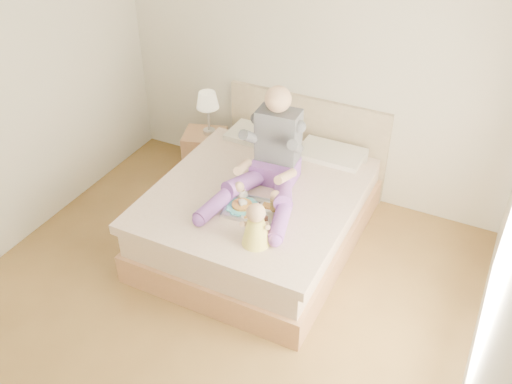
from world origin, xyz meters
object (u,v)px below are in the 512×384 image
at_px(tray, 252,208).
at_px(baby, 256,227).
at_px(bed, 264,208).
at_px(adult, 270,161).
at_px(nightstand, 206,155).

bearing_deg(tray, baby, -65.86).
height_order(tray, baby, baby).
xyz_separation_m(bed, adult, (0.08, -0.05, 0.56)).
bearing_deg(nightstand, tray, -62.40).
bearing_deg(nightstand, bed, -50.63).
distance_m(bed, adult, 0.57).
bearing_deg(baby, bed, 97.56).
bearing_deg(nightstand, baby, -65.51).
relative_size(bed, tray, 4.63).
bearing_deg(bed, adult, -33.06).
distance_m(bed, nightstand, 1.18).
distance_m(nightstand, tray, 1.57).
height_order(nightstand, adult, adult).
relative_size(bed, nightstand, 4.14).
height_order(adult, tray, adult).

